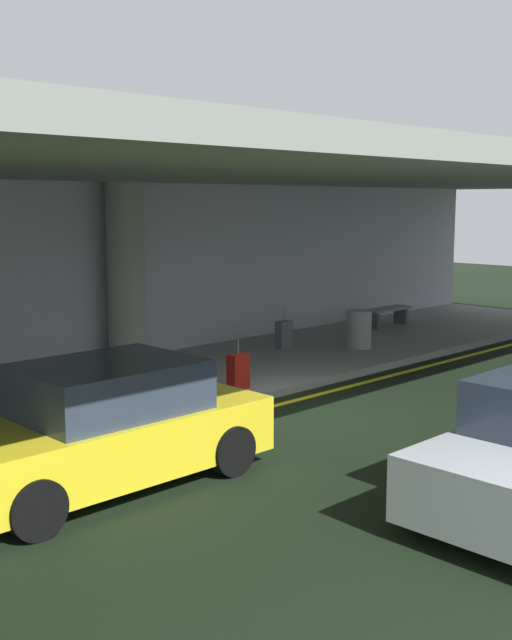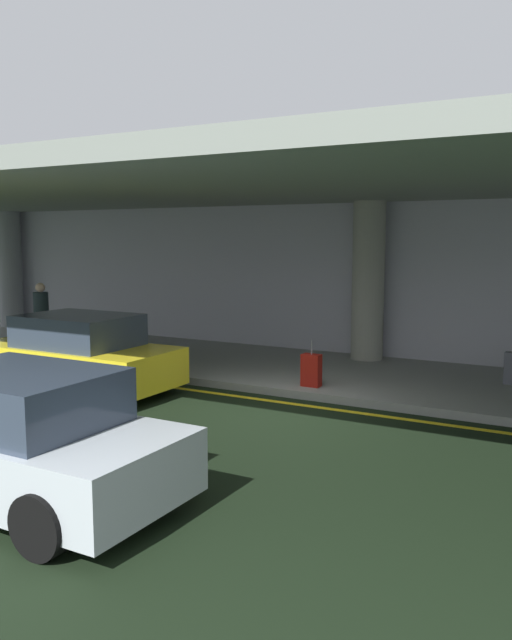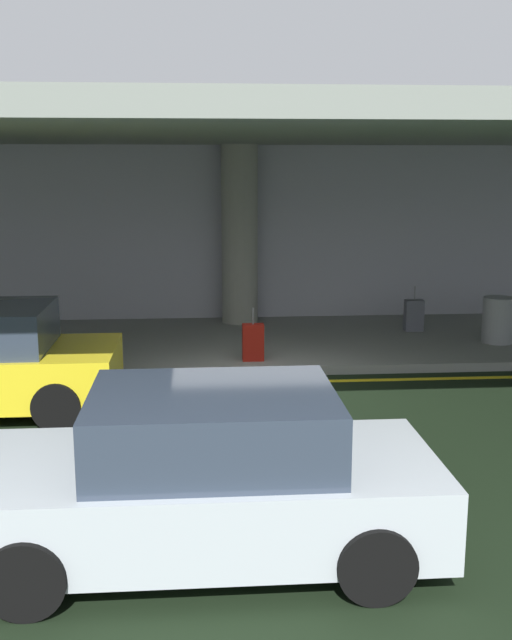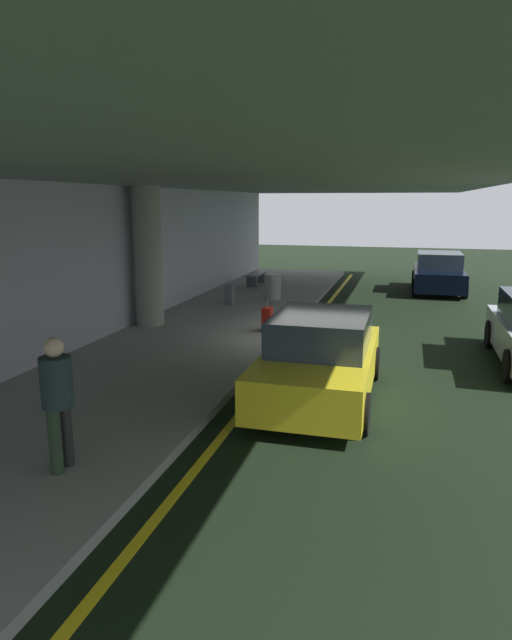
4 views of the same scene
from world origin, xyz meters
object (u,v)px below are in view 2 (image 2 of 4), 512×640
Objects in this scene: support_column_left_mid at (368,281)px; car_yellow_taxi at (76,355)px; traveler_with_luggage at (41,311)px; car_silver at (14,438)px; support_column_far_left at (10,269)px; suitcase_upright_secondary at (311,370)px.

support_column_left_mid is 6.74m from car_yellow_taxi.
traveler_with_luggage reaches higher than car_yellow_taxi.
traveler_with_luggage is (-6.98, 6.87, 0.40)m from car_silver.
car_silver is at bearing -50.05° from car_yellow_taxi.
support_column_left_mid is 9.60m from car_silver.
support_column_far_left is 2.17× the size of traveler_with_luggage.
car_yellow_taxi is at bearing -127.79° from support_column_left_mid.
suitcase_upright_secondary is at bearing 28.71° from car_yellow_taxi.
support_column_left_mid is 0.89× the size of car_yellow_taxi.
support_column_left_mid is at bearing 55.09° from car_yellow_taxi.
car_yellow_taxi is at bearing -157.92° from traveler_with_luggage.
car_silver is (3.21, -4.25, 0.00)m from car_yellow_taxi.
traveler_with_luggage reaches higher than car_silver.
car_silver is at bearing -95.08° from support_column_left_mid.
support_column_left_mid is at bearing 107.16° from suitcase_upright_secondary.
support_column_left_mid is at bearing -104.66° from traveler_with_luggage.
support_column_left_mid reaches higher than car_silver.
suitcase_upright_secondary is (4.09, 1.98, -0.25)m from car_yellow_taxi.
traveler_with_luggage reaches higher than suitcase_upright_secondary.
car_silver is 4.56× the size of suitcase_upright_secondary.
support_column_far_left reaches higher than car_silver.
car_silver reaches higher than suitcase_upright_secondary.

